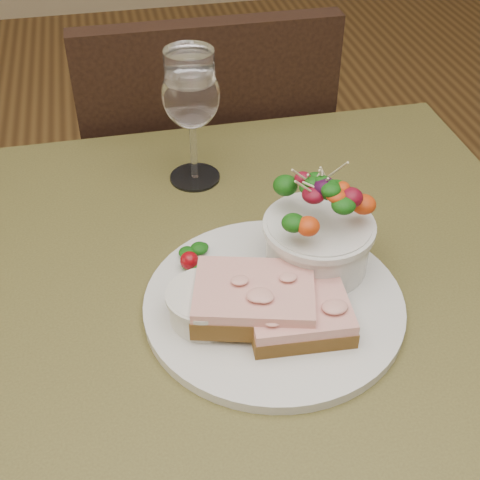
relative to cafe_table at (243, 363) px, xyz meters
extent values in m
cube|color=#46401E|center=(0.00, 0.00, 0.08)|extent=(0.80, 0.80, 0.04)
cylinder|color=black|center=(-0.34, 0.34, -0.29)|extent=(0.05, 0.05, 0.71)
cylinder|color=black|center=(0.34, 0.34, -0.29)|extent=(0.05, 0.05, 0.71)
cube|color=black|center=(0.04, 0.63, -0.20)|extent=(0.42, 0.42, 0.04)
cube|color=black|center=(0.04, 0.44, 0.03)|extent=(0.42, 0.04, 0.45)
cube|color=black|center=(0.04, 0.63, -0.42)|extent=(0.36, 0.36, 0.45)
cylinder|color=silver|center=(0.03, -0.01, 0.11)|extent=(0.29, 0.29, 0.01)
cube|color=#472E13|center=(0.05, -0.06, 0.12)|extent=(0.11, 0.08, 0.02)
cube|color=beige|center=(0.05, -0.06, 0.14)|extent=(0.11, 0.08, 0.01)
cube|color=#472E13|center=(0.00, -0.03, 0.13)|extent=(0.15, 0.12, 0.02)
cube|color=beige|center=(0.00, -0.03, 0.15)|extent=(0.14, 0.12, 0.01)
cylinder|color=silver|center=(-0.05, -0.02, 0.13)|extent=(0.08, 0.08, 0.04)
cylinder|color=olive|center=(-0.05, -0.02, 0.15)|extent=(0.07, 0.07, 0.01)
cylinder|color=silver|center=(0.09, 0.03, 0.14)|extent=(0.12, 0.12, 0.06)
ellipsoid|color=#0A3209|center=(0.09, 0.03, 0.20)|extent=(0.11, 0.11, 0.06)
ellipsoid|color=#0A3209|center=(-0.04, 0.07, 0.12)|extent=(0.04, 0.04, 0.01)
sphere|color=maroon|center=(-0.05, 0.06, 0.12)|extent=(0.02, 0.02, 0.02)
cylinder|color=white|center=(-0.01, 0.26, 0.10)|extent=(0.07, 0.07, 0.00)
cylinder|color=white|center=(-0.01, 0.26, 0.15)|extent=(0.01, 0.01, 0.09)
ellipsoid|color=white|center=(-0.01, 0.26, 0.23)|extent=(0.08, 0.08, 0.09)
camera|label=1|loc=(-0.12, -0.52, 0.63)|focal=50.00mm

